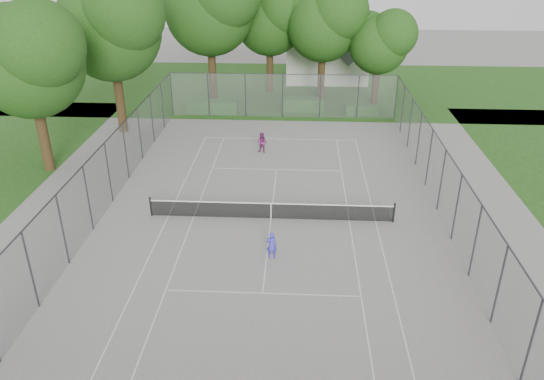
{
  "coord_description": "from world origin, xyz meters",
  "views": [
    {
      "loc": [
        1.36,
        -24.39,
        13.72
      ],
      "look_at": [
        0.0,
        1.0,
        1.2
      ],
      "focal_mm": 35.0,
      "sensor_mm": 36.0,
      "label": 1
    }
  ],
  "objects_px": {
    "tennis_net": "(271,210)",
    "girl_player": "(272,245)",
    "woman_player": "(262,143)",
    "house": "(328,39)"
  },
  "relations": [
    {
      "from": "tennis_net",
      "to": "woman_player",
      "type": "distance_m",
      "value": 9.3
    },
    {
      "from": "tennis_net",
      "to": "girl_player",
      "type": "distance_m",
      "value": 3.71
    },
    {
      "from": "girl_player",
      "to": "woman_player",
      "type": "bearing_deg",
      "value": -86.95
    },
    {
      "from": "tennis_net",
      "to": "girl_player",
      "type": "xyz_separation_m",
      "value": [
        0.23,
        -3.7,
        0.16
      ]
    },
    {
      "from": "tennis_net",
      "to": "girl_player",
      "type": "height_order",
      "value": "girl_player"
    },
    {
      "from": "tennis_net",
      "to": "house",
      "type": "bearing_deg",
      "value": 82.3
    },
    {
      "from": "woman_player",
      "to": "girl_player",
      "type": "bearing_deg",
      "value": -59.43
    },
    {
      "from": "girl_player",
      "to": "woman_player",
      "type": "xyz_separation_m",
      "value": [
        -1.35,
        12.93,
        0.04
      ]
    },
    {
      "from": "house",
      "to": "woman_player",
      "type": "bearing_deg",
      "value": -104.13
    },
    {
      "from": "tennis_net",
      "to": "house",
      "type": "distance_m",
      "value": 29.96
    }
  ]
}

